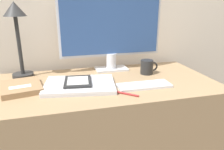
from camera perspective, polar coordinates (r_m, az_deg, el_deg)
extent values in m
cube|color=#997A56|center=(1.30, -1.71, -17.47)|extent=(1.14, 0.56, 0.75)
cube|color=silver|center=(1.33, -0.20, 1.62)|extent=(0.19, 0.11, 0.01)
cylinder|color=silver|center=(1.31, -0.20, 3.74)|extent=(0.06, 0.06, 0.09)
cube|color=silver|center=(1.28, -0.28, 13.03)|extent=(0.60, 0.01, 0.36)
cube|color=#2D4C84|center=(1.27, -0.18, 12.99)|extent=(0.57, 0.01, 0.33)
cube|color=silver|center=(1.07, 8.39, -2.71)|extent=(0.26, 0.10, 0.01)
cube|color=#B7B7BC|center=(1.07, 8.46, -2.40)|extent=(0.24, 0.08, 0.00)
cube|color=#BCBCC1|center=(1.07, -8.41, -2.82)|extent=(0.37, 0.29, 0.01)
cube|color=silver|center=(1.07, -8.44, -2.32)|extent=(0.37, 0.29, 0.01)
cube|color=black|center=(1.07, -8.90, -1.66)|extent=(0.15, 0.18, 0.01)
cube|color=silver|center=(1.07, -8.91, -1.41)|extent=(0.11, 0.13, 0.00)
cylinder|color=#282828|center=(1.30, -22.18, -0.02)|extent=(0.11, 0.11, 0.02)
cylinder|color=#282828|center=(1.26, -23.07, 6.99)|extent=(0.02, 0.02, 0.30)
cone|color=#282828|center=(1.24, -24.18, 15.51)|extent=(0.11, 0.11, 0.07)
cube|color=#93704C|center=(1.11, -22.58, -2.94)|extent=(0.21, 0.23, 0.03)
cube|color=silver|center=(1.07, -22.86, -2.84)|extent=(0.10, 0.05, 0.00)
cylinder|color=black|center=(1.26, 9.07, 2.07)|extent=(0.07, 0.07, 0.08)
torus|color=black|center=(1.27, 10.71, 2.19)|extent=(0.06, 0.01, 0.06)
cylinder|color=maroon|center=(0.98, 3.20, -4.79)|extent=(0.11, 0.10, 0.01)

